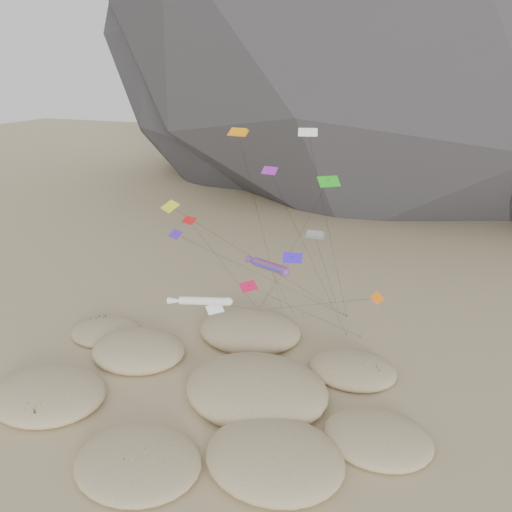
% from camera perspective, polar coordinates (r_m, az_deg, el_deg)
% --- Properties ---
extents(ground, '(500.00, 500.00, 0.00)m').
position_cam_1_polar(ground, '(56.37, -5.36, -17.45)').
color(ground, '#CCB789').
rests_on(ground, ground).
extents(dunes, '(48.64, 37.55, 3.97)m').
position_cam_1_polar(dunes, '(59.33, -4.57, -14.35)').
color(dunes, '#CCB789').
rests_on(dunes, ground).
extents(dune_grass, '(44.78, 27.77, 1.54)m').
position_cam_1_polar(dune_grass, '(58.21, -4.32, -14.98)').
color(dune_grass, black).
rests_on(dune_grass, ground).
extents(kite_stakes, '(22.96, 5.58, 0.30)m').
position_cam_1_polar(kite_stakes, '(74.71, 4.51, -6.88)').
color(kite_stakes, '#3F2D1E').
rests_on(kite_stakes, ground).
extents(rainbow_tube_kite, '(6.84, 15.19, 13.80)m').
position_cam_1_polar(rainbow_tube_kite, '(58.58, 1.39, -1.12)').
color(rainbow_tube_kite, red).
rests_on(rainbow_tube_kite, ground).
extents(white_tube_kite, '(7.64, 19.67, 10.89)m').
position_cam_1_polar(white_tube_kite, '(56.70, -6.27, -5.14)').
color(white_tube_kite, white).
rests_on(white_tube_kite, ground).
extents(orange_parafoil, '(4.95, 8.61, 27.95)m').
position_cam_1_polar(orange_parafoil, '(61.73, -1.98, 13.65)').
color(orange_parafoil, orange).
rests_on(orange_parafoil, ground).
extents(multi_parafoil, '(2.24, 14.10, 17.17)m').
position_cam_1_polar(multi_parafoil, '(58.04, 6.78, 2.30)').
color(multi_parafoil, red).
rests_on(multi_parafoil, ground).
extents(delta_kites, '(27.53, 23.20, 28.41)m').
position_cam_1_polar(delta_kites, '(56.24, -0.15, 2.88)').
color(delta_kites, orange).
rests_on(delta_kites, ground).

